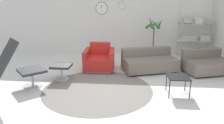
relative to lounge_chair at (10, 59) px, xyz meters
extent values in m
plane|color=silver|center=(2.02, 0.46, -0.75)|extent=(12.00, 12.00, 0.00)
cube|color=silver|center=(2.02, 3.63, 0.65)|extent=(12.00, 0.06, 2.80)
cylinder|color=black|center=(1.54, 3.59, 0.90)|extent=(0.44, 0.01, 0.44)
cylinder|color=white|center=(1.54, 3.58, 0.90)|extent=(0.41, 0.02, 0.41)
cube|color=black|center=(1.54, 3.57, 0.96)|extent=(0.01, 0.01, 0.12)
cylinder|color=black|center=(2.26, 3.59, 1.00)|extent=(0.25, 0.01, 0.25)
cylinder|color=white|center=(2.26, 3.58, 1.00)|extent=(0.23, 0.02, 0.23)
cube|color=black|center=(2.26, 3.57, 1.03)|extent=(0.01, 0.01, 0.07)
cylinder|color=slate|center=(1.88, 0.24, -0.75)|extent=(2.54, 2.54, 0.01)
cylinder|color=#BCBCC1|center=(0.31, 0.28, -0.74)|extent=(0.62, 0.62, 0.02)
cylinder|color=#BCBCC1|center=(0.31, 0.28, -0.56)|extent=(0.06, 0.06, 0.34)
cube|color=#2D2D33|center=(0.31, 0.28, -0.35)|extent=(0.81, 0.81, 0.06)
cube|color=#2D2D33|center=(-0.08, -0.07, 0.05)|extent=(0.79, 0.79, 0.76)
cylinder|color=#BCBCC1|center=(0.86, 0.79, -0.74)|extent=(0.36, 0.36, 0.02)
cylinder|color=#BCBCC1|center=(0.86, 0.79, -0.57)|extent=(0.05, 0.05, 0.31)
cube|color=#2D2D33|center=(0.86, 0.79, -0.39)|extent=(0.49, 0.42, 0.06)
cube|color=silver|center=(1.72, 1.64, -0.72)|extent=(0.71, 0.68, 0.06)
cube|color=red|center=(1.72, 1.64, -0.52)|extent=(0.63, 0.82, 0.34)
cube|color=red|center=(1.71, 1.95, -0.17)|extent=(0.61, 0.20, 0.36)
cube|color=red|center=(2.08, 1.65, -0.42)|extent=(0.15, 0.81, 0.53)
cube|color=red|center=(1.35, 1.62, -0.42)|extent=(0.15, 0.81, 0.53)
cube|color=black|center=(3.17, 1.67, -0.72)|extent=(1.49, 1.06, 0.05)
cube|color=#70665B|center=(3.17, 1.67, -0.53)|extent=(1.67, 1.23, 0.33)
cube|color=#70665B|center=(3.07, 1.95, -0.25)|extent=(1.48, 0.65, 0.24)
cube|color=black|center=(4.74, 1.64, -0.72)|extent=(1.23, 0.98, 0.05)
cube|color=#70665B|center=(4.74, 1.64, -0.53)|extent=(1.38, 1.13, 0.33)
cube|color=#70665B|center=(4.65, 1.92, -0.25)|extent=(1.20, 0.56, 0.24)
cube|color=black|center=(3.66, 0.14, -0.34)|extent=(0.46, 0.46, 0.02)
cylinder|color=black|center=(3.45, -0.07, -0.55)|extent=(0.02, 0.02, 0.40)
cylinder|color=black|center=(3.88, -0.07, -0.55)|extent=(0.02, 0.02, 0.40)
cylinder|color=black|center=(3.45, 0.35, -0.55)|extent=(0.02, 0.02, 0.40)
cylinder|color=black|center=(3.88, 0.35, -0.55)|extent=(0.02, 0.02, 0.40)
cylinder|color=brown|center=(3.36, 2.92, -0.61)|extent=(0.34, 0.34, 0.27)
cylinder|color=#382819|center=(3.36, 2.92, -0.49)|extent=(0.31, 0.31, 0.02)
cylinder|color=brown|center=(3.36, 2.92, -0.08)|extent=(0.04, 0.04, 0.80)
cone|color=#2D6B33|center=(3.55, 2.95, 0.46)|extent=(0.17, 0.45, 0.36)
cone|color=#2D6B33|center=(3.38, 3.04, 0.42)|extent=(0.32, 0.14, 0.27)
cone|color=#2D6B33|center=(3.24, 3.04, 0.42)|extent=(0.35, 0.36, 0.28)
cone|color=#2D6B33|center=(3.25, 2.85, 0.50)|extent=(0.27, 0.34, 0.42)
cone|color=#2D6B33|center=(3.39, 2.79, 0.45)|extent=(0.35, 0.16, 0.34)
cylinder|color=#BCBCC1|center=(4.26, 3.43, 0.30)|extent=(0.03, 0.03, 2.09)
cylinder|color=#BCBCC1|center=(5.33, 3.43, 0.30)|extent=(0.03, 0.03, 2.09)
cube|color=silver|center=(4.80, 3.31, -0.16)|extent=(1.13, 0.28, 0.02)
cube|color=silver|center=(4.80, 3.31, 0.41)|extent=(1.13, 0.28, 0.02)
cube|color=silver|center=(4.80, 3.31, 0.46)|extent=(1.13, 0.28, 0.02)
cube|color=beige|center=(5.11, 3.30, -0.06)|extent=(0.29, 0.24, 0.17)
cube|color=silver|center=(4.86, 3.30, 0.52)|extent=(0.24, 0.24, 0.19)
cube|color=#B7B2A8|center=(4.50, 3.30, 0.54)|extent=(0.25, 0.24, 0.13)
cube|color=beige|center=(4.59, 3.30, -0.06)|extent=(0.45, 0.24, 0.17)
camera|label=1|loc=(2.64, -4.37, 1.33)|focal=35.00mm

